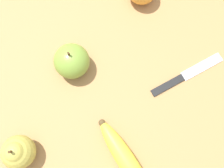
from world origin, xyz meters
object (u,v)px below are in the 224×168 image
Objects in this scene: apple at (72,61)px; paring_knife at (185,76)px; banana at (128,163)px; pear at (18,152)px.

paring_knife is (0.18, -0.18, -0.03)m from apple.
pear reaches higher than banana.
paring_knife is at bearing -45.84° from apple.
pear is at bearing -157.54° from apple.
apple is at bearing -124.20° from paring_knife.
pear is at bearing -128.80° from banana.
pear is 1.03× the size of apple.
pear is (-0.15, 0.16, 0.02)m from banana.
apple is (0.05, 0.24, 0.02)m from banana.
apple reaches higher than paring_knife.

